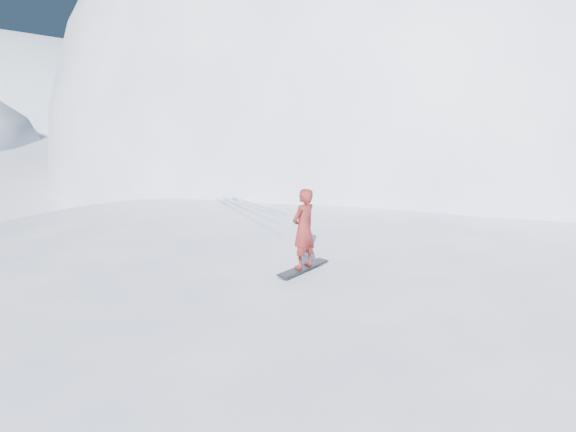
# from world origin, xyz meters

# --- Properties ---
(ground) EXTENTS (400.00, 400.00, 0.00)m
(ground) POSITION_xyz_m (0.00, 0.00, 0.00)
(ground) COLOR white
(ground) RESTS_ON ground
(near_ridge) EXTENTS (36.00, 28.00, 4.80)m
(near_ridge) POSITION_xyz_m (1.00, 3.00, 0.00)
(near_ridge) COLOR white
(near_ridge) RESTS_ON ground
(summit_peak) EXTENTS (60.00, 56.00, 56.00)m
(summit_peak) POSITION_xyz_m (22.00, 26.00, 0.00)
(summit_peak) COLOR white
(summit_peak) RESTS_ON ground
(peak_shoulder) EXTENTS (28.00, 24.00, 18.00)m
(peak_shoulder) POSITION_xyz_m (10.00, 20.00, 0.00)
(peak_shoulder) COLOR white
(peak_shoulder) RESTS_ON ground
(wind_bumps) EXTENTS (16.00, 14.40, 1.00)m
(wind_bumps) POSITION_xyz_m (-0.56, 2.12, 0.00)
(wind_bumps) COLOR white
(wind_bumps) RESTS_ON ground
(snowboard) EXTENTS (1.63, 1.01, 0.03)m
(snowboard) POSITION_xyz_m (-1.04, -0.87, 2.41)
(snowboard) COLOR black
(snowboard) RESTS_ON near_ridge
(snowboarder) EXTENTS (0.86, 0.75, 1.99)m
(snowboarder) POSITION_xyz_m (-1.04, -0.87, 3.42)
(snowboarder) COLOR maroon
(snowboarder) RESTS_ON snowboard
(board_tracks) EXTENTS (2.34, 5.98, 0.04)m
(board_tracks) POSITION_xyz_m (-0.08, 4.85, 2.42)
(board_tracks) COLOR silver
(board_tracks) RESTS_ON ground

